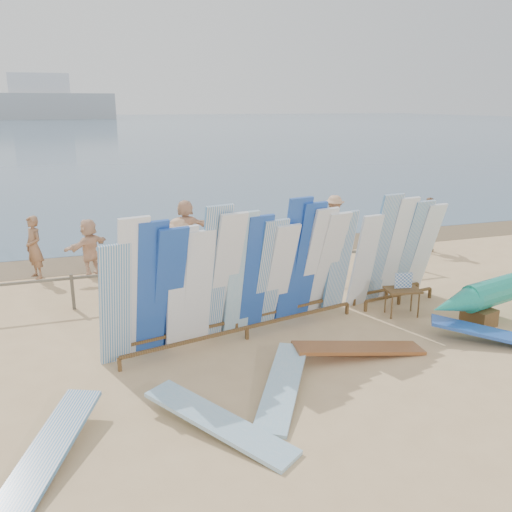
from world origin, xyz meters
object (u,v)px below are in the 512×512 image
object	(u,v)px
flat_board_d	(496,344)
flat_board_e	(49,463)
beachgoer_1	(34,247)
beachgoer_11	(89,247)
flat_board_a	(219,432)
beachgoer_9	(334,221)
beach_chair_right	(235,276)
beachgoer_10	(427,225)
flat_board_c	(359,356)
beachgoer_8	(307,240)
flat_board_b	(283,393)
beachgoer_5	(186,228)
vendor_table	(402,301)
stroller	(311,258)
main_surfboard_rack	(240,277)
beachgoer_2	(134,253)
beachgoer_3	(179,246)
beach_chair_left	(261,266)
side_surfboard_rack	(396,253)

from	to	relation	value
flat_board_d	flat_board_e	xyz separation A→B (m)	(-8.82, -1.20, 0.00)
beachgoer_1	beachgoer_11	world-z (taller)	beachgoer_1
flat_board_a	beachgoer_9	size ratio (longest dim) A/B	1.50
beach_chair_right	beachgoer_10	size ratio (longest dim) A/B	0.48
beachgoer_1	beachgoer_11	xyz separation A→B (m)	(1.51, -0.29, -0.06)
flat_board_c	beachgoer_9	distance (m)	8.88
flat_board_e	beachgoer_8	bearing A→B (deg)	70.93
flat_board_e	beachgoer_9	bearing A→B (deg)	70.49
flat_board_b	flat_board_e	xyz separation A→B (m)	(-3.82, -0.76, 0.00)
flat_board_a	beach_chair_right	bearing A→B (deg)	36.23
flat_board_d	flat_board_e	distance (m)	8.90
flat_board_d	beachgoer_8	distance (m)	6.91
flat_board_d	beachgoer_5	distance (m)	10.12
beachgoer_1	beachgoer_10	distance (m)	12.51
flat_board_c	beachgoer_9	world-z (taller)	beachgoer_9
flat_board_d	beachgoer_1	bearing A→B (deg)	84.61
flat_board_e	flat_board_a	distance (m)	2.46
flat_board_b	flat_board_d	world-z (taller)	flat_board_d
vendor_table	stroller	xyz separation A→B (m)	(-0.67, 3.83, 0.09)
beachgoer_9	beachgoer_5	bearing A→B (deg)	27.67
flat_board_d	beachgoer_8	size ratio (longest dim) A/B	1.76
beachgoer_5	beachgoer_8	size ratio (longest dim) A/B	1.23
flat_board_c	stroller	bearing A→B (deg)	-8.82
main_surfboard_rack	vendor_table	xyz separation A→B (m)	(3.99, -0.07, -0.98)
beachgoer_2	beachgoer_3	size ratio (longest dim) A/B	1.14
beachgoer_10	beachgoer_5	world-z (taller)	beachgoer_5
beachgoer_9	flat_board_b	bearing A→B (deg)	89.92
flat_board_e	beachgoer_3	distance (m)	9.04
beachgoer_1	beachgoer_11	distance (m)	1.54
beachgoer_11	beachgoer_10	bearing A→B (deg)	132.45
stroller	beachgoer_1	bearing A→B (deg)	156.91
beach_chair_left	beachgoer_3	xyz separation A→B (m)	(-2.22, 1.06, 0.54)
side_surfboard_rack	beachgoer_10	distance (m)	5.40
flat_board_e	beachgoer_1	size ratio (longest dim) A/B	1.48
beachgoer_2	beachgoer_3	distance (m)	1.65
main_surfboard_rack	beachgoer_5	size ratio (longest dim) A/B	3.16
flat_board_e	beachgoer_11	xyz separation A→B (m)	(0.90, 8.84, 0.85)
beachgoer_10	stroller	bearing A→B (deg)	164.14
flat_board_e	beachgoer_11	size ratio (longest dim) A/B	1.59
main_surfboard_rack	beachgoer_5	xyz separation A→B (m)	(0.15, 6.72, -0.39)
beach_chair_left	beachgoer_5	xyz separation A→B (m)	(-1.67, 2.78, 0.67)
main_surfboard_rack	beachgoer_10	world-z (taller)	main_surfboard_rack
beachgoer_5	beachgoer_1	bearing A→B (deg)	14.68
flat_board_c	beach_chair_right	xyz separation A→B (m)	(-1.11, 5.08, 0.26)
main_surfboard_rack	side_surfboard_rack	bearing A→B (deg)	-2.41
side_surfboard_rack	beachgoer_3	world-z (taller)	side_surfboard_rack
beachgoer_2	flat_board_e	bearing A→B (deg)	54.14
flat_board_b	stroller	distance (m)	7.17
beach_chair_left	beachgoer_1	xyz separation A→B (m)	(-6.26, 1.86, 0.63)
flat_board_c	beachgoer_8	xyz separation A→B (m)	(1.59, 6.31, 0.77)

